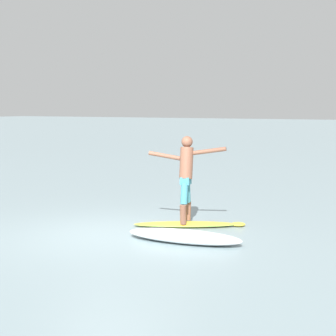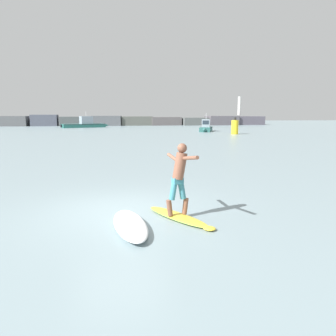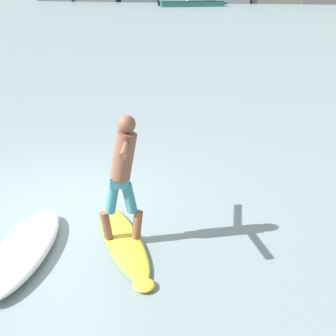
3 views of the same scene
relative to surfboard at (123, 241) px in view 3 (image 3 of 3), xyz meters
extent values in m
plane|color=gray|center=(-1.47, 0.95, -0.05)|extent=(200.00, 200.00, 0.00)
ellipsoid|color=yellow|center=(-0.02, 0.04, 0.00)|extent=(1.57, 2.18, 0.09)
ellipsoid|color=yellow|center=(0.56, -0.94, 0.00)|extent=(0.40, 0.41, 0.08)
ellipsoid|color=#339E56|center=(-0.02, 0.04, 0.00)|extent=(1.59, 2.20, 0.04)
cone|color=black|center=(-0.49, 0.82, -0.11)|extent=(0.07, 0.07, 0.14)
cone|color=black|center=(-0.53, 0.62, -0.11)|extent=(0.07, 0.07, 0.14)
cone|color=black|center=(-0.28, 0.76, -0.11)|extent=(0.07, 0.07, 0.14)
cylinder|color=brown|center=(0.19, 0.09, 0.25)|extent=(0.21, 0.17, 0.43)
cylinder|color=teal|center=(0.10, 0.07, 0.68)|extent=(0.26, 0.20, 0.47)
cylinder|color=brown|center=(-0.24, -0.02, 0.25)|extent=(0.21, 0.17, 0.43)
cylinder|color=teal|center=(-0.14, 0.01, 0.68)|extent=(0.26, 0.20, 0.47)
cube|color=teal|center=(-0.02, 0.04, 0.95)|extent=(0.30, 0.26, 0.16)
cylinder|color=brown|center=(0.04, 0.05, 1.32)|extent=(0.46, 0.37, 0.71)
sphere|color=brown|center=(0.10, 0.07, 1.77)|extent=(0.24, 0.24, 0.24)
cylinder|color=brown|center=(-0.05, 0.54, 1.46)|extent=(0.26, 0.72, 0.21)
cylinder|color=brown|center=(0.21, -0.41, 1.59)|extent=(0.27, 0.72, 0.20)
cube|color=#2A6D64|center=(-7.82, 54.33, 0.29)|extent=(8.00, 4.94, 0.67)
cone|color=#2A6D64|center=(-3.74, 55.92, 0.29)|extent=(1.49, 1.11, 0.67)
cube|color=black|center=(-7.82, 54.33, 0.57)|extent=(7.96, 4.98, 0.08)
cube|color=black|center=(-11.52, 52.90, 0.32)|extent=(0.39, 0.44, 0.52)
ellipsoid|color=white|center=(-1.26, -0.60, 0.06)|extent=(0.99, 2.36, 0.22)
camera|label=1|loc=(-10.47, -5.59, 2.53)|focal=60.00mm
camera|label=2|loc=(-1.48, -7.98, 2.65)|focal=35.00mm
camera|label=3|loc=(1.85, -5.64, 3.62)|focal=50.00mm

